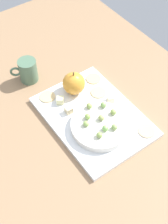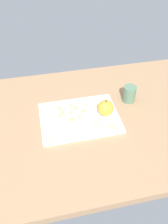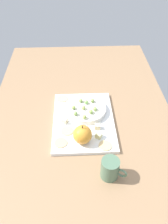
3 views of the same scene
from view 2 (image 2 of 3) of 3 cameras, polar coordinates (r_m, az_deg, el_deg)
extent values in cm
cube|color=#9A7654|center=(112.22, -1.00, -2.76)|extent=(145.73, 86.24, 4.02)
cube|color=white|center=(110.83, -1.28, -1.46)|extent=(37.34, 27.19, 1.54)
cylinder|color=white|center=(109.94, -4.01, -0.61)|extent=(18.41, 18.41, 2.38)
sphere|color=orange|center=(109.48, 5.37, 0.99)|extent=(7.75, 7.75, 7.75)
cylinder|color=brown|center=(106.53, 5.52, 2.77)|extent=(0.50, 0.50, 1.20)
cube|color=beige|center=(104.05, 0.64, -3.71)|extent=(3.15, 3.15, 2.29)
cube|color=beige|center=(115.64, 3.57, 2.05)|extent=(3.19, 3.19, 2.29)
cube|color=beige|center=(114.55, 1.15, 1.66)|extent=(2.39, 2.39, 2.29)
cylinder|color=#D8C189|center=(106.37, 3.32, -3.21)|extent=(5.37, 5.37, 0.40)
cylinder|color=#DDB389|center=(102.51, -8.23, -6.06)|extent=(5.37, 5.37, 0.40)
cylinder|color=#D4B483|center=(106.20, 7.01, -3.64)|extent=(5.37, 5.37, 0.40)
cylinder|color=#E5C385|center=(119.00, 5.46, 2.72)|extent=(5.37, 5.37, 0.40)
ellipsoid|color=#96BD5D|center=(111.60, -3.36, 1.66)|extent=(1.98, 1.78, 1.68)
ellipsoid|color=#89C362|center=(108.45, -5.54, 0.06)|extent=(1.98, 1.78, 1.84)
ellipsoid|color=#94B55A|center=(110.56, -6.25, 1.00)|extent=(1.98, 1.78, 1.80)
ellipsoid|color=#93B560|center=(106.30, -5.98, -1.10)|extent=(1.98, 1.78, 1.78)
ellipsoid|color=#8FAB52|center=(104.48, -3.15, -1.89)|extent=(1.98, 1.78, 1.71)
ellipsoid|color=#9FAF5F|center=(107.72, -3.39, -0.18)|extent=(1.98, 1.78, 1.76)
ellipsoid|color=#96B257|center=(108.59, -0.23, 0.34)|extent=(1.98, 1.78, 1.74)
ellipsoid|color=#8CB661|center=(105.46, -1.05, -1.22)|extent=(1.98, 1.78, 1.88)
ellipsoid|color=#96BF59|center=(110.29, -2.21, 1.16)|extent=(1.98, 1.78, 1.84)
cylinder|color=#527459|center=(121.23, 11.20, 4.45)|extent=(6.54, 6.54, 8.61)
torus|color=#527459|center=(124.79, 11.45, 5.69)|extent=(2.56, 3.92, 4.00)
camera|label=1|loc=(1.22, -38.16, 38.28)|focal=50.30mm
camera|label=3|loc=(1.15, 45.42, 31.13)|focal=36.85mm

